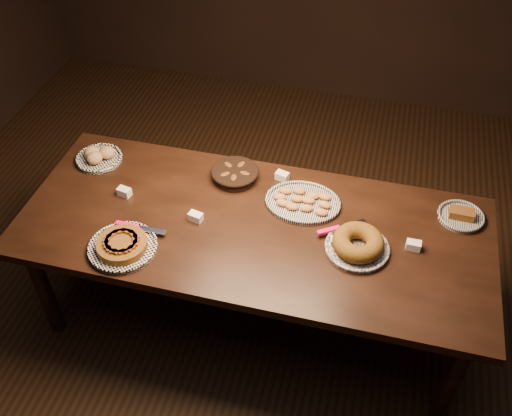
% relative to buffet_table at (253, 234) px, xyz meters
% --- Properties ---
extents(ground, '(5.00, 5.00, 0.00)m').
position_rel_buffet_table_xyz_m(ground, '(0.00, 0.00, -0.68)').
color(ground, black).
rests_on(ground, ground).
extents(buffet_table, '(2.40, 1.00, 0.75)m').
position_rel_buffet_table_xyz_m(buffet_table, '(0.00, 0.00, 0.00)').
color(buffet_table, black).
rests_on(buffet_table, ground).
extents(apple_tart_plate, '(0.34, 0.34, 0.06)m').
position_rel_buffet_table_xyz_m(apple_tart_plate, '(-0.57, -0.32, 0.10)').
color(apple_tart_plate, white).
rests_on(apple_tart_plate, buffet_table).
extents(madeleine_platter, '(0.40, 0.32, 0.05)m').
position_rel_buffet_table_xyz_m(madeleine_platter, '(0.21, 0.21, 0.09)').
color(madeleine_platter, black).
rests_on(madeleine_platter, buffet_table).
extents(bundt_cake_plate, '(0.37, 0.36, 0.10)m').
position_rel_buffet_table_xyz_m(bundt_cake_plate, '(0.53, -0.04, 0.12)').
color(bundt_cake_plate, black).
rests_on(bundt_cake_plate, buffet_table).
extents(croissant_basket, '(0.31, 0.31, 0.07)m').
position_rel_buffet_table_xyz_m(croissant_basket, '(-0.19, 0.32, 0.11)').
color(croissant_basket, black).
rests_on(croissant_basket, buffet_table).
extents(bread_roll_plate, '(0.26, 0.26, 0.08)m').
position_rel_buffet_table_xyz_m(bread_roll_plate, '(-0.98, 0.28, 0.10)').
color(bread_roll_plate, white).
rests_on(bread_roll_plate, buffet_table).
extents(loaf_plate, '(0.24, 0.24, 0.06)m').
position_rel_buffet_table_xyz_m(loaf_plate, '(1.02, 0.31, 0.09)').
color(loaf_plate, black).
rests_on(loaf_plate, buffet_table).
extents(tent_cards, '(1.59, 0.48, 0.04)m').
position_rel_buffet_table_xyz_m(tent_cards, '(0.06, 0.08, 0.10)').
color(tent_cards, white).
rests_on(tent_cards, buffet_table).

